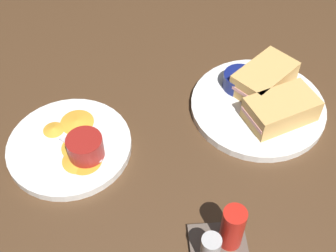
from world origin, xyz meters
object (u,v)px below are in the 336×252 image
(ramekin_light_gravy, at_px, (85,147))
(ramekin_dark_sauce, at_px, (240,80))
(spoon_by_dark_ramekin, at_px, (260,99))
(condiment_caddy, at_px, (223,240))
(plate_sandwich_main, at_px, (258,107))
(plate_chips_companion, at_px, (70,146))
(spoon_by_gravy_ramekin, at_px, (89,154))
(sandwich_half_far, at_px, (264,78))
(sandwich_half_near, at_px, (281,109))

(ramekin_light_gravy, bearing_deg, ramekin_dark_sauce, -153.29)
(spoon_by_dark_ramekin, xyz_separation_m, condiment_caddy, (0.12, 0.30, 0.01))
(plate_sandwich_main, distance_m, ramekin_light_gravy, 0.35)
(plate_chips_companion, relative_size, condiment_caddy, 2.41)
(ramekin_dark_sauce, xyz_separation_m, plate_chips_companion, (0.34, 0.12, -0.03))
(plate_sandwich_main, xyz_separation_m, spoon_by_dark_ramekin, (-0.01, -0.01, 0.01))
(plate_sandwich_main, xyz_separation_m, ramekin_light_gravy, (0.33, 0.10, 0.03))
(spoon_by_gravy_ramekin, bearing_deg, condiment_caddy, 138.03)
(ramekin_dark_sauce, relative_size, condiment_caddy, 0.71)
(ramekin_dark_sauce, distance_m, ramekin_light_gravy, 0.34)
(spoon_by_dark_ramekin, distance_m, condiment_caddy, 0.33)
(condiment_caddy, bearing_deg, plate_sandwich_main, -112.06)
(plate_sandwich_main, height_order, condiment_caddy, condiment_caddy)
(spoon_by_dark_ramekin, height_order, plate_chips_companion, spoon_by_dark_ramekin)
(sandwich_half_far, distance_m, spoon_by_dark_ramekin, 0.04)
(condiment_caddy, bearing_deg, sandwich_half_near, -120.68)
(spoon_by_gravy_ramekin, bearing_deg, ramekin_dark_sauce, -152.73)
(plate_sandwich_main, relative_size, condiment_caddy, 2.80)
(plate_chips_companion, distance_m, condiment_caddy, 0.33)
(spoon_by_dark_ramekin, distance_m, spoon_by_gravy_ramekin, 0.35)
(ramekin_light_gravy, bearing_deg, plate_chips_companion, -39.81)
(sandwich_half_far, relative_size, spoon_by_dark_ramekin, 1.74)
(sandwich_half_near, distance_m, sandwich_half_far, 0.09)
(spoon_by_gravy_ramekin, distance_m, condiment_caddy, 0.28)
(plate_chips_companion, bearing_deg, sandwich_half_far, -162.84)
(sandwich_half_far, bearing_deg, condiment_caddy, 68.01)
(sandwich_half_near, height_order, condiment_caddy, condiment_caddy)
(plate_sandwich_main, relative_size, spoon_by_dark_ramekin, 3.13)
(sandwich_half_near, bearing_deg, plate_chips_companion, 4.67)
(ramekin_dark_sauce, height_order, spoon_by_dark_ramekin, ramekin_dark_sauce)
(spoon_by_gravy_ramekin, xyz_separation_m, condiment_caddy, (-0.21, 0.19, 0.01))
(condiment_caddy, bearing_deg, spoon_by_gravy_ramekin, -41.97)
(sandwich_half_far, height_order, plate_chips_companion, sandwich_half_far)
(sandwich_half_near, bearing_deg, spoon_by_gravy_ramekin, 9.89)
(sandwich_half_far, bearing_deg, sandwich_half_near, 98.47)
(spoon_by_gravy_ramekin, bearing_deg, spoon_by_dark_ramekin, -161.36)
(spoon_by_dark_ramekin, height_order, spoon_by_gravy_ramekin, same)
(plate_chips_companion, bearing_deg, spoon_by_dark_ramekin, -167.51)
(plate_sandwich_main, bearing_deg, plate_chips_companion, 11.11)
(plate_chips_companion, height_order, ramekin_light_gravy, ramekin_light_gravy)
(sandwich_half_near, xyz_separation_m, plate_chips_companion, (0.40, 0.03, -0.03))
(sandwich_half_far, xyz_separation_m, ramekin_dark_sauce, (0.05, -0.01, -0.01))
(sandwich_half_near, relative_size, ramekin_light_gravy, 2.32)
(ramekin_light_gravy, bearing_deg, sandwich_half_near, -170.48)
(spoon_by_dark_ramekin, bearing_deg, spoon_by_gravy_ramekin, 18.64)
(ramekin_light_gravy, relative_size, condiment_caddy, 0.68)
(ramekin_dark_sauce, distance_m, plate_chips_companion, 0.36)
(sandwich_half_far, height_order, condiment_caddy, condiment_caddy)
(sandwich_half_near, height_order, ramekin_light_gravy, sandwich_half_near)
(plate_sandwich_main, height_order, sandwich_half_far, sandwich_half_far)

